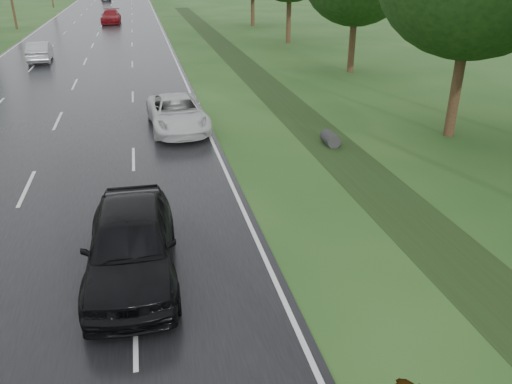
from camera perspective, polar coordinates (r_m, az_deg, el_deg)
name	(u,v)px	position (r m, az deg, el deg)	size (l,w,h in m)	color
road	(96,38)	(54.12, -17.82, 16.37)	(14.00, 180.00, 0.04)	black
edge_stripe_east	(165,36)	(54.03, -10.39, 17.12)	(0.12, 180.00, 0.01)	silver
edge_stripe_west	(23,40)	(55.05, -25.06, 15.43)	(0.12, 180.00, 0.01)	silver
center_line	(96,38)	(54.12, -17.83, 16.40)	(0.12, 180.00, 0.01)	silver
drainage_ditch	(276,94)	(29.04, 2.32, 11.07)	(2.20, 120.00, 0.56)	#1F3113
white_pickup	(177,113)	(22.90, -9.00, 8.91)	(2.41, 5.22, 1.45)	silver
dark_sedan	(131,243)	(12.13, -14.10, -5.68)	(2.08, 5.18, 1.76)	black
silver_sedan	(40,51)	(42.40, -23.50, 14.52)	(1.55, 4.44, 1.46)	#93969B
far_car_red	(111,17)	(67.13, -16.26, 18.69)	(2.21, 5.44, 1.58)	maroon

